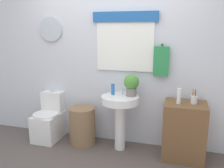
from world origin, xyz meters
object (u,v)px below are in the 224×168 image
toilet (49,121)px  potted_plant (131,84)px  laundry_hamper (82,126)px  pedestal_sink (120,109)px  lotion_bottle (179,96)px  soap_bottle (113,89)px  wooden_cabinet (184,131)px  toothbrush_cup (194,99)px

toilet → potted_plant: bearing=1.3°
laundry_hamper → pedestal_sink: pedestal_sink is taller
pedestal_sink → lotion_bottle: bearing=-3.0°
toilet → pedestal_sink: 1.19m
laundry_hamper → soap_bottle: soap_bottle is taller
wooden_cabinet → soap_bottle: size_ratio=4.91×
pedestal_sink → laundry_hamper: bearing=180.0°
toothbrush_cup → lotion_bottle: bearing=-162.2°
pedestal_sink → soap_bottle: bearing=157.4°
pedestal_sink → soap_bottle: (-0.12, 0.05, 0.27)m
toothbrush_cup → soap_bottle: bearing=178.4°
toilet → potted_plant: 1.45m
potted_plant → soap_bottle: bearing=-177.8°
wooden_cabinet → toilet: bearing=179.1°
wooden_cabinet → potted_plant: bearing=175.3°
toilet → wooden_cabinet: 2.01m
laundry_hamper → lotion_bottle: 1.47m
pedestal_sink → toilet: bearing=178.4°
toilet → pedestal_sink: (1.15, -0.03, 0.31)m
lotion_bottle → toothbrush_cup: lotion_bottle is taller
laundry_hamper → wooden_cabinet: (1.44, 0.00, 0.10)m
laundry_hamper → potted_plant: potted_plant is taller
laundry_hamper → pedestal_sink: 0.66m
laundry_hamper → potted_plant: bearing=4.8°
pedestal_sink → potted_plant: size_ratio=2.64×
wooden_cabinet → toothbrush_cup: 0.44m
toothbrush_cup → laundry_hamper: bearing=-179.3°
laundry_hamper → soap_bottle: 0.74m
toilet → potted_plant: potted_plant is taller
toilet → pedestal_sink: pedestal_sink is taller
wooden_cabinet → lotion_bottle: (-0.09, -0.04, 0.48)m
toilet → potted_plant: (1.29, 0.03, 0.66)m
pedestal_sink → wooden_cabinet: pedestal_sink is taller
pedestal_sink → lotion_bottle: lotion_bottle is taller
laundry_hamper → lotion_bottle: (1.35, -0.04, 0.58)m
laundry_hamper → wooden_cabinet: bearing=0.0°
pedestal_sink → toothbrush_cup: size_ratio=4.23×
pedestal_sink → wooden_cabinet: (0.87, 0.00, -0.21)m
wooden_cabinet → soap_bottle: (-0.99, 0.05, 0.48)m
soap_bottle → toothbrush_cup: 1.08m
soap_bottle → lotion_bottle: bearing=-5.8°
wooden_cabinet → toothbrush_cup: toothbrush_cup is taller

